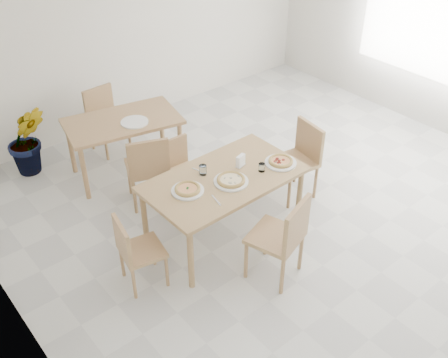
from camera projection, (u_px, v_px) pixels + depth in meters
main_table at (224, 183)px, 5.34m from camera, size 1.64×0.95×0.75m
chair_south at (284, 235)px, 4.89m from camera, size 0.58×0.58×0.93m
chair_north at (179, 166)px, 6.00m from camera, size 0.38×0.38×0.77m
chair_west at (134, 249)px, 4.87m from camera, size 0.45×0.45×0.78m
chair_east at (300, 155)px, 6.05m from camera, size 0.51×0.51×0.91m
plate_margherita at (188, 191)px, 5.09m from camera, size 0.32×0.32×0.02m
plate_mushroom at (231, 181)px, 5.22m from camera, size 0.35×0.35×0.02m
plate_pepperoni at (281, 163)px, 5.50m from camera, size 0.33×0.33×0.02m
pizza_margherita at (188, 189)px, 5.08m from camera, size 0.33×0.33×0.03m
pizza_mushroom at (231, 180)px, 5.21m from camera, size 0.37×0.37×0.03m
pizza_pepperoni at (281, 161)px, 5.48m from camera, size 0.30×0.30×0.03m
tumbler_a at (203, 170)px, 5.31m from camera, size 0.08×0.08×0.10m
tumbler_b at (262, 167)px, 5.36m from camera, size 0.07×0.07×0.09m
napkin_holder at (241, 161)px, 5.41m from camera, size 0.13×0.09×0.14m
fork_a at (216, 200)px, 4.97m from camera, size 0.06×0.19×0.01m
fork_b at (198, 171)px, 5.39m from camera, size 0.06×0.16×0.01m
second_table at (123, 127)px, 6.33m from camera, size 1.48×1.04×0.75m
chair_back_s at (148, 166)px, 5.85m from camera, size 0.59×0.59×0.92m
chair_back_n at (104, 115)px, 6.91m from camera, size 0.44×0.44×0.85m
plate_empty at (135, 122)px, 6.21m from camera, size 0.33×0.33×0.02m
potted_plant at (28, 140)px, 6.46m from camera, size 0.59×0.53×0.92m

